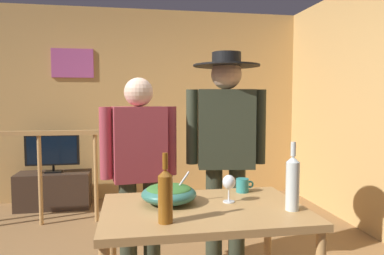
% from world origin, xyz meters
% --- Properties ---
extents(back_wall, '(4.86, 0.10, 2.62)m').
position_xyz_m(back_wall, '(0.00, 2.68, 1.31)').
color(back_wall, tan).
rests_on(back_wall, ground_plane).
extents(side_wall_right, '(0.10, 4.03, 2.62)m').
position_xyz_m(side_wall_right, '(2.43, 0.81, 1.31)').
color(side_wall_right, tan).
rests_on(side_wall_right, ground_plane).
extents(framed_picture, '(0.54, 0.03, 0.38)m').
position_xyz_m(framed_picture, '(-0.76, 2.62, 1.87)').
color(framed_picture, '#B14E90').
extents(stair_railing, '(2.46, 0.10, 1.09)m').
position_xyz_m(stair_railing, '(-0.55, 1.69, 0.67)').
color(stair_railing, '#B2844C').
rests_on(stair_railing, ground_plane).
extents(tv_console, '(0.90, 0.40, 0.46)m').
position_xyz_m(tv_console, '(-0.98, 2.33, 0.23)').
color(tv_console, '#38281E').
rests_on(tv_console, ground_plane).
extents(flat_screen_tv, '(0.65, 0.12, 0.49)m').
position_xyz_m(flat_screen_tv, '(-0.98, 2.30, 0.74)').
color(flat_screen_tv, black).
rests_on(flat_screen_tv, tv_console).
extents(serving_table, '(1.12, 0.76, 0.78)m').
position_xyz_m(serving_table, '(0.38, -0.48, 0.69)').
color(serving_table, '#B2844C').
rests_on(serving_table, ground_plane).
extents(salad_bowl, '(0.32, 0.32, 0.18)m').
position_xyz_m(salad_bowl, '(0.20, -0.37, 0.84)').
color(salad_bowl, '#337060').
rests_on(salad_bowl, serving_table).
extents(wine_glass, '(0.08, 0.08, 0.16)m').
position_xyz_m(wine_glass, '(0.54, -0.41, 0.89)').
color(wine_glass, silver).
rests_on(wine_glass, serving_table).
extents(wine_bottle_clear, '(0.07, 0.07, 0.37)m').
position_xyz_m(wine_bottle_clear, '(0.84, -0.62, 0.93)').
color(wine_bottle_clear, silver).
rests_on(wine_bottle_clear, serving_table).
extents(wine_bottle_amber, '(0.07, 0.07, 0.34)m').
position_xyz_m(wine_bottle_amber, '(0.15, -0.70, 0.92)').
color(wine_bottle_amber, brown).
rests_on(wine_bottle_amber, serving_table).
extents(mug_teal, '(0.12, 0.08, 0.09)m').
position_xyz_m(mug_teal, '(0.70, -0.20, 0.82)').
color(mug_teal, teal).
rests_on(mug_teal, serving_table).
extents(person_standing_left, '(0.57, 0.28, 1.54)m').
position_xyz_m(person_standing_left, '(0.05, 0.27, 0.90)').
color(person_standing_left, '#2D3323').
rests_on(person_standing_left, ground_plane).
extents(person_standing_right, '(0.61, 0.51, 1.74)m').
position_xyz_m(person_standing_right, '(0.71, 0.27, 1.06)').
color(person_standing_right, '#2D3323').
rests_on(person_standing_right, ground_plane).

